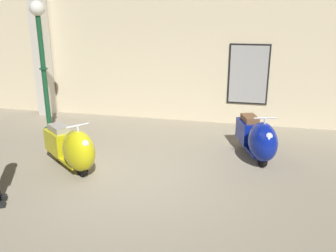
% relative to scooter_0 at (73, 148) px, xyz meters
% --- Properties ---
extents(ground_plane, '(60.00, 60.00, 0.00)m').
position_rel_scooter_0_xyz_m(ground_plane, '(1.13, -0.26, -0.43)').
color(ground_plane, gray).
extents(showroom_back_wall, '(18.00, 0.63, 3.89)m').
position_rel_scooter_0_xyz_m(showroom_back_wall, '(1.01, 3.68, 1.51)').
color(showroom_back_wall, beige).
rests_on(showroom_back_wall, ground).
extents(scooter_0, '(1.49, 1.30, 0.95)m').
position_rel_scooter_0_xyz_m(scooter_0, '(0.00, 0.00, 0.00)').
color(scooter_0, black).
rests_on(scooter_0, ground).
extents(scooter_1, '(0.91, 1.63, 0.96)m').
position_rel_scooter_0_xyz_m(scooter_1, '(3.28, 1.25, 0.01)').
color(scooter_1, black).
rests_on(scooter_1, ground).
extents(lamppost, '(0.33, 0.33, 3.03)m').
position_rel_scooter_0_xyz_m(lamppost, '(-1.48, 1.68, 1.41)').
color(lamppost, '#144728').
rests_on(lamppost, ground).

